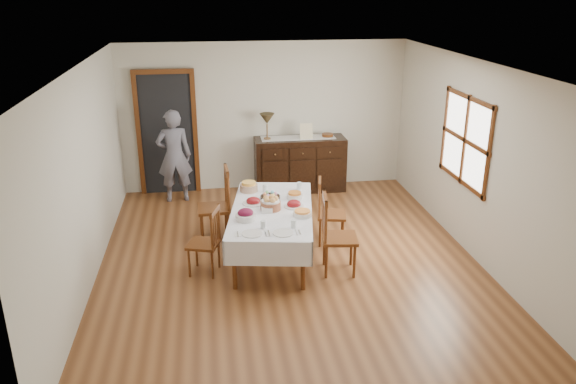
{
  "coord_description": "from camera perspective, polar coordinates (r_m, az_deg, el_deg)",
  "views": [
    {
      "loc": [
        -0.99,
        -6.7,
        3.51
      ],
      "look_at": [
        0.0,
        0.1,
        0.95
      ],
      "focal_mm": 35.0,
      "sensor_mm": 36.0,
      "label": 1
    }
  ],
  "objects": [
    {
      "name": "dining_table",
      "position": [
        7.48,
        -1.64,
        -2.28
      ],
      "size": [
        1.38,
        2.21,
        0.71
      ],
      "rotation": [
        0.0,
        0.0,
        -0.17
      ],
      "color": "silver",
      "rests_on": "ground"
    },
    {
      "name": "table_lamp",
      "position": [
        9.72,
        -2.15,
        7.38
      ],
      "size": [
        0.26,
        0.26,
        0.46
      ],
      "color": "brown",
      "rests_on": "sideboard"
    },
    {
      "name": "chair_left_near",
      "position": [
        7.2,
        -8.25,
        -4.89
      ],
      "size": [
        0.47,
        0.47,
        0.9
      ],
      "rotation": [
        0.0,
        0.0,
        -1.87
      ],
      "color": "#562B10",
      "rests_on": "ground"
    },
    {
      "name": "glass_far_b",
      "position": [
        8.09,
        1.15,
        0.6
      ],
      "size": [
        0.07,
        0.07,
        0.11
      ],
      "color": "silver",
      "rests_on": "dining_table"
    },
    {
      "name": "runner",
      "position": [
        9.91,
        1.02,
        5.55
      ],
      "size": [
        1.3,
        0.35,
        0.01
      ],
      "color": "silver",
      "rests_on": "sideboard"
    },
    {
      "name": "ham_platter_a",
      "position": [
        7.6,
        -3.56,
        -0.98
      ],
      "size": [
        0.29,
        0.29,
        0.11
      ],
      "color": "silver",
      "rests_on": "dining_table"
    },
    {
      "name": "deco_bowl",
      "position": [
        9.99,
        4.04,
        5.77
      ],
      "size": [
        0.2,
        0.2,
        0.06
      ],
      "color": "#562B10",
      "rests_on": "sideboard"
    },
    {
      "name": "butter_dish",
      "position": [
        7.3,
        -2.16,
        -1.84
      ],
      "size": [
        0.15,
        0.11,
        0.07
      ],
      "color": "silver",
      "rests_on": "dining_table"
    },
    {
      "name": "picture_frame",
      "position": [
        9.79,
        1.87,
        6.17
      ],
      "size": [
        0.22,
        0.08,
        0.28
      ],
      "color": "beige",
      "rests_on": "sideboard"
    },
    {
      "name": "ham_platter_b",
      "position": [
        7.48,
        0.61,
        -1.28
      ],
      "size": [
        0.27,
        0.27,
        0.11
      ],
      "color": "silver",
      "rests_on": "dining_table"
    },
    {
      "name": "person",
      "position": [
        9.6,
        -11.51,
        3.91
      ],
      "size": [
        0.55,
        0.38,
        1.69
      ],
      "primitive_type": "imported",
      "rotation": [
        0.0,
        0.0,
        3.23
      ],
      "color": "slate",
      "rests_on": "ground"
    },
    {
      "name": "glass_far_a",
      "position": [
        8.02,
        -2.35,
        0.41
      ],
      "size": [
        0.07,
        0.07,
        0.11
      ],
      "color": "silver",
      "rests_on": "dining_table"
    },
    {
      "name": "beet_bowl",
      "position": [
        7.08,
        -4.34,
        -2.36
      ],
      "size": [
        0.26,
        0.26,
        0.15
      ],
      "color": "silver",
      "rests_on": "dining_table"
    },
    {
      "name": "ground",
      "position": [
        7.63,
        0.11,
        -6.96
      ],
      "size": [
        6.0,
        6.0,
        0.0
      ],
      "primitive_type": "plane",
      "color": "brown"
    },
    {
      "name": "sideboard",
      "position": [
        10.02,
        1.21,
        2.84
      ],
      "size": [
        1.6,
        0.58,
        0.96
      ],
      "color": "black",
      "rests_on": "ground"
    },
    {
      "name": "egg_basket",
      "position": [
        7.73,
        -1.83,
        -0.51
      ],
      "size": [
        0.27,
        0.27,
        0.11
      ],
      "color": "black",
      "rests_on": "dining_table"
    },
    {
      "name": "casserole_dish",
      "position": [
        7.19,
        1.47,
        -2.17
      ],
      "size": [
        0.24,
        0.24,
        0.08
      ],
      "color": "silver",
      "rests_on": "dining_table"
    },
    {
      "name": "pineapple_bowl",
      "position": [
        8.05,
        -4.0,
        0.52
      ],
      "size": [
        0.26,
        0.26,
        0.14
      ],
      "color": "tan",
      "rests_on": "dining_table"
    },
    {
      "name": "bread_basket",
      "position": [
        7.37,
        -1.78,
        -1.21
      ],
      "size": [
        0.27,
        0.27,
        0.19
      ],
      "color": "brown",
      "rests_on": "dining_table"
    },
    {
      "name": "chair_left_far",
      "position": [
        8.09,
        -7.18,
        -1.21
      ],
      "size": [
        0.47,
        0.47,
        1.08
      ],
      "rotation": [
        0.0,
        0.0,
        -1.52
      ],
      "color": "#562B10",
      "rests_on": "ground"
    },
    {
      "name": "chair_right_near",
      "position": [
        7.15,
        4.84,
        -4.26
      ],
      "size": [
        0.49,
        0.49,
        1.05
      ],
      "rotation": [
        0.0,
        0.0,
        1.43
      ],
      "color": "#562B10",
      "rests_on": "ground"
    },
    {
      "name": "room_shell",
      "position": [
        7.41,
        -1.48,
        5.82
      ],
      "size": [
        5.02,
        6.02,
        2.65
      ],
      "color": "silver",
      "rests_on": "ground"
    },
    {
      "name": "setting_right",
      "position": [
        6.75,
        -0.18,
        -3.87
      ],
      "size": [
        0.44,
        0.31,
        0.1
      ],
      "color": "silver",
      "rests_on": "dining_table"
    },
    {
      "name": "setting_left",
      "position": [
        6.75,
        -3.33,
        -3.93
      ],
      "size": [
        0.44,
        0.31,
        0.1
      ],
      "color": "silver",
      "rests_on": "dining_table"
    },
    {
      "name": "chair_right_far",
      "position": [
        7.97,
        4.11,
        -1.96
      ],
      "size": [
        0.47,
        0.47,
        0.95
      ],
      "rotation": [
        0.0,
        0.0,
        1.36
      ],
      "color": "#562B10",
      "rests_on": "ground"
    },
    {
      "name": "carrot_bowl",
      "position": [
        7.77,
        0.67,
        -0.36
      ],
      "size": [
        0.22,
        0.22,
        0.09
      ],
      "color": "silver",
      "rests_on": "dining_table"
    }
  ]
}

